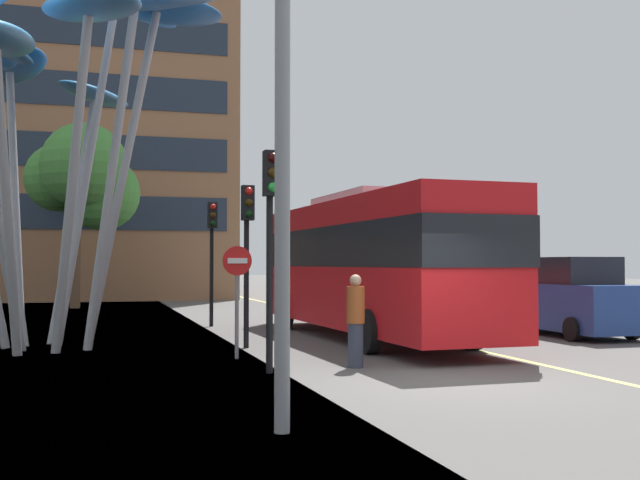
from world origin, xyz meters
name	(u,v)px	position (x,y,z in m)	size (l,w,h in m)	color
ground	(421,388)	(-0.65, 0.00, -0.05)	(120.00, 240.00, 0.10)	#54514F
red_bus	(368,259)	(1.09, 7.32, 2.04)	(2.98, 11.66, 3.73)	red
leaf_sculpture	(35,53)	(-7.04, 7.36, 6.78)	(8.33, 9.99, 9.25)	#9EA0A5
traffic_light_kerb_near	(271,213)	(-2.71, 1.84, 2.83)	(0.28, 0.42, 3.92)	black
traffic_light_kerb_far	(247,230)	(-2.32, 6.00, 2.69)	(0.28, 0.42, 3.72)	black
traffic_light_island_mid	(212,237)	(-2.21, 12.29, 2.76)	(0.28, 0.42, 3.82)	black
car_parked_mid	(570,299)	(6.59, 6.60, 0.99)	(1.94, 4.45, 2.10)	navy
car_parked_far	(470,290)	(6.53, 12.24, 1.04)	(2.04, 4.60, 2.22)	navy
tree_pavement_near	(84,178)	(-6.17, 23.65, 5.67)	(5.02, 5.18, 7.97)	brown
pedestrian	(356,321)	(-1.01, 2.19, 0.87)	(0.34, 0.34, 1.73)	#2D3342
no_entry_sign	(237,283)	(-2.89, 4.13, 1.53)	(0.60, 0.12, 2.29)	gray
backdrop_building	(16,108)	(-10.11, 35.96, 10.93)	(23.75, 13.58, 21.85)	#8E6042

